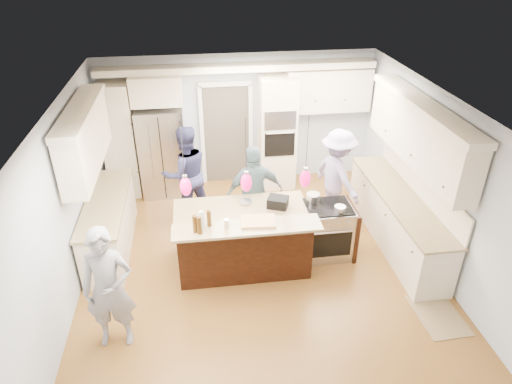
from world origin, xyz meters
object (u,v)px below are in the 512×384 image
at_px(island_range, 328,230).
at_px(person_far_left, 186,174).
at_px(kitchen_island, 243,238).
at_px(person_bar_end, 109,289).
at_px(refrigerator, 163,152).

bearing_deg(island_range, person_far_left, 147.29).
height_order(kitchen_island, person_far_left, person_far_left).
height_order(island_range, person_far_left, person_far_left).
distance_m(island_range, person_far_left, 2.72).
height_order(kitchen_island, person_bar_end, person_bar_end).
height_order(refrigerator, kitchen_island, refrigerator).
xyz_separation_m(kitchen_island, person_far_left, (-0.85, 1.53, 0.42)).
height_order(island_range, person_bar_end, person_bar_end).
height_order(refrigerator, person_far_left, person_far_left).
xyz_separation_m(kitchen_island, island_range, (1.41, 0.08, -0.03)).
bearing_deg(kitchen_island, person_bar_end, -142.81).
height_order(refrigerator, person_bar_end, refrigerator).
bearing_deg(kitchen_island, refrigerator, 116.91).
xyz_separation_m(refrigerator, person_far_left, (0.45, -1.04, 0.01)).
distance_m(kitchen_island, person_bar_end, 2.31).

